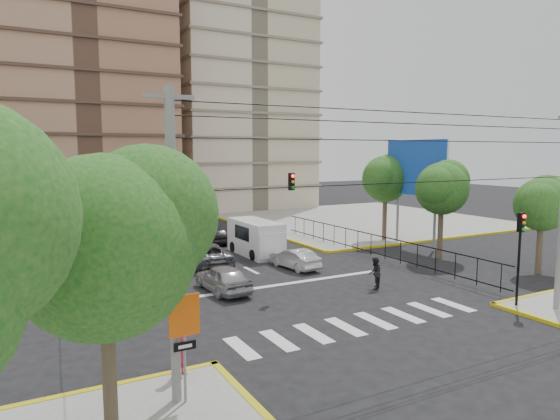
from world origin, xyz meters
TOP-DOWN VIEW (x-y plane):
  - ground at (0.00, 0.00)m, footprint 160.00×160.00m
  - sidewalk_ne at (20.00, 20.00)m, footprint 26.00×26.00m
  - crosswalk_stripes at (0.00, -6.00)m, footprint 12.00×2.40m
  - stop_line at (0.00, 1.20)m, footprint 13.00×0.40m
  - tower_beige at (14.00, 40.00)m, footprint 17.00×16.00m
  - park_fence at (9.00, 4.50)m, footprint 0.10×22.50m
  - billboard at (14.45, 6.00)m, footprint 0.36×6.20m
  - tree_sw_near at (-10.90, -9.99)m, footprint 5.63×4.60m
  - tree_park_a at (13.08, 2.01)m, footprint 4.41×3.60m
  - tree_park_b at (15.07, -3.99)m, footprint 3.92×3.20m
  - tree_park_c at (14.09, 9.01)m, footprint 4.65×3.80m
  - tree_tudor at (-11.90, 16.01)m, footprint 5.39×4.40m
  - traffic_light_se at (7.80, -7.80)m, footprint 0.28×0.22m
  - traffic_light_nw at (-7.80, 7.80)m, footprint 0.28×0.22m
  - traffic_light_hanging at (0.00, -2.04)m, footprint 18.00×9.12m
  - utility_pole_sw at (-9.00, -9.00)m, footprint 1.40×0.28m
  - district_sign at (-8.80, -9.24)m, footprint 0.90×0.12m
  - van_right_lane at (2.36, 8.97)m, footprint 2.27×5.44m
  - van_left_lane at (-2.36, 17.93)m, footprint 2.03×4.76m
  - car_silver_front_left at (-3.33, 1.43)m, footprint 1.94×4.35m
  - car_white_front_right at (2.64, 4.18)m, footprint 1.83×4.00m
  - car_grey_mid_left at (-2.01, 7.71)m, footprint 2.69×5.42m
  - car_silver_rear_left at (-2.45, 13.13)m, footprint 1.85×4.53m
  - car_darkgrey_mid_right at (1.56, 14.79)m, footprint 2.08×4.06m
  - car_white_rear_right at (1.07, 21.03)m, footprint 2.00×4.44m
  - pedestrian_sw_corner at (-8.40, -7.54)m, footprint 0.78×0.79m
  - pedestrian_crosswalk at (4.05, -1.99)m, footprint 1.06×1.05m

SIDE VIEW (x-z plane):
  - ground at x=0.00m, z-range 0.00..0.00m
  - park_fence at x=9.00m, z-range -0.83..0.83m
  - crosswalk_stripes at x=0.00m, z-range 0.00..0.01m
  - stop_line at x=0.00m, z-range 0.00..0.01m
  - sidewalk_ne at x=20.00m, z-range 0.00..0.15m
  - car_white_front_right at x=2.64m, z-range 0.00..1.27m
  - car_silver_rear_left at x=-2.45m, z-range 0.00..1.31m
  - car_darkgrey_mid_right at x=1.56m, z-range 0.00..1.32m
  - car_white_rear_right at x=1.07m, z-range 0.00..1.41m
  - car_silver_front_left at x=-3.33m, z-range 0.00..1.45m
  - car_grey_mid_left at x=-2.01m, z-range 0.00..1.48m
  - pedestrian_crosswalk at x=4.05m, z-range 0.00..1.73m
  - van_left_lane at x=-2.36m, z-range -0.03..2.08m
  - pedestrian_sw_corner at x=-8.40m, z-range 0.15..1.98m
  - van_right_lane at x=2.36m, z-range -0.03..2.42m
  - district_sign at x=-8.80m, z-range 0.85..4.05m
  - traffic_light_se at x=7.80m, z-range 0.91..5.31m
  - traffic_light_nw at x=-7.80m, z-range 0.91..5.31m
  - tree_park_b at x=15.07m, z-range 1.37..7.35m
  - utility_pole_sw at x=-9.00m, z-range 0.27..9.27m
  - tree_park_a at x=13.08m, z-range 1.60..8.42m
  - tree_tudor at x=-11.90m, z-range 1.50..8.93m
  - tree_sw_near at x=-10.90m, z-range 1.48..9.06m
  - tree_park_c at x=14.09m, z-range 1.71..8.96m
  - traffic_light_hanging at x=0.00m, z-range 5.44..6.36m
  - billboard at x=14.45m, z-range 1.95..10.05m
  - tower_beige at x=14.00m, z-range 0.00..48.00m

